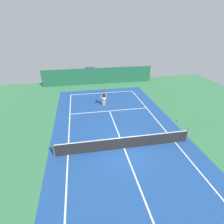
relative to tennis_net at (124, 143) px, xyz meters
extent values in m
plane|color=#387A4C|center=(0.00, 0.00, -0.51)|extent=(36.00, 36.00, 0.00)
cube|color=#1E478C|center=(0.00, 0.00, -0.51)|extent=(11.02, 26.60, 0.01)
cube|color=white|center=(0.00, 11.90, -0.50)|extent=(8.22, 0.10, 0.01)
cube|color=white|center=(-4.11, 0.00, -0.50)|extent=(0.10, 23.80, 0.01)
cube|color=white|center=(4.11, 0.00, -0.50)|extent=(0.10, 23.80, 0.01)
cube|color=white|center=(0.00, 6.40, -0.50)|extent=(8.22, 0.10, 0.01)
cube|color=white|center=(0.00, 0.00, -0.50)|extent=(0.10, 12.80, 0.01)
cube|color=white|center=(0.00, 11.75, -0.50)|extent=(0.10, 0.30, 0.01)
cube|color=black|center=(0.00, 0.00, -0.04)|extent=(9.92, 0.03, 0.95)
cube|color=white|center=(0.00, 0.00, 0.46)|extent=(9.92, 0.04, 0.05)
cylinder|color=#47474C|center=(-5.01, 0.00, 0.04)|extent=(0.10, 0.10, 1.10)
cylinder|color=#47474C|center=(5.01, 0.00, 0.04)|extent=(0.10, 0.10, 1.10)
cube|color=#195138|center=(0.00, 15.90, 0.69)|extent=(16.22, 0.06, 2.40)
cylinder|color=#595B60|center=(-8.11, 15.96, 0.84)|extent=(0.08, 0.08, 2.70)
cylinder|color=#595B60|center=(-4.05, 15.96, 0.84)|extent=(0.08, 0.08, 2.70)
cylinder|color=#595B60|center=(0.00, 15.96, 0.84)|extent=(0.08, 0.08, 2.70)
cylinder|color=#595B60|center=(4.05, 15.96, 0.84)|extent=(0.08, 0.08, 2.70)
cylinder|color=#595B60|center=(8.11, 15.96, 0.84)|extent=(0.08, 0.08, 2.70)
cube|color=#234C1E|center=(0.00, 16.50, 0.04)|extent=(14.60, 0.70, 1.10)
cylinder|color=#D8AD8C|center=(-0.26, 7.90, -0.10)|extent=(0.12, 0.12, 0.82)
cylinder|color=#D8AD8C|center=(-0.45, 7.97, -0.10)|extent=(0.12, 0.12, 0.82)
cylinder|color=white|center=(-0.36, 7.93, 0.39)|extent=(0.40, 0.40, 0.22)
cube|color=#1E232D|center=(-0.36, 7.93, 0.59)|extent=(0.41, 0.31, 0.56)
sphere|color=#D8AD8C|center=(-0.36, 7.93, 1.02)|extent=(0.22, 0.22, 0.22)
cylinder|color=black|center=(-0.36, 7.93, 1.11)|extent=(0.23, 0.23, 0.04)
cylinder|color=#D8AD8C|center=(-0.14, 7.85, 0.62)|extent=(0.09, 0.09, 0.58)
cylinder|color=#D8AD8C|center=(-0.62, 7.90, 0.62)|extent=(0.27, 0.52, 0.41)
cylinder|color=black|center=(-0.77, 7.64, 0.51)|extent=(0.13, 0.27, 0.13)
torus|color=teal|center=(-0.77, 7.64, 0.73)|extent=(0.33, 0.23, 0.29)
sphere|color=#CCDB33|center=(0.17, 10.51, -0.48)|extent=(0.07, 0.07, 0.07)
sphere|color=#CCDB33|center=(-2.30, 8.16, -0.48)|extent=(0.07, 0.07, 0.07)
sphere|color=#CCDB33|center=(1.04, 6.60, -0.48)|extent=(0.07, 0.07, 0.07)
cube|color=silver|center=(-1.07, 19.29, 0.21)|extent=(2.31, 4.39, 0.80)
cube|color=#2D333D|center=(-1.07, 19.29, 0.89)|extent=(1.75, 2.06, 0.56)
cylinder|color=black|center=(-1.80, 20.70, -0.19)|extent=(0.30, 0.66, 0.64)
cylinder|color=black|center=(-0.02, 20.47, -0.19)|extent=(0.30, 0.66, 0.64)
cylinder|color=black|center=(-2.13, 18.11, -0.19)|extent=(0.30, 0.66, 0.64)
cylinder|color=black|center=(-0.34, 17.89, -0.19)|extent=(0.30, 0.66, 0.64)
cylinder|color=#338CD8|center=(5.94, 2.94, -0.39)|extent=(0.08, 0.08, 0.24)
camera|label=1|loc=(-2.88, -10.49, 7.98)|focal=28.97mm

